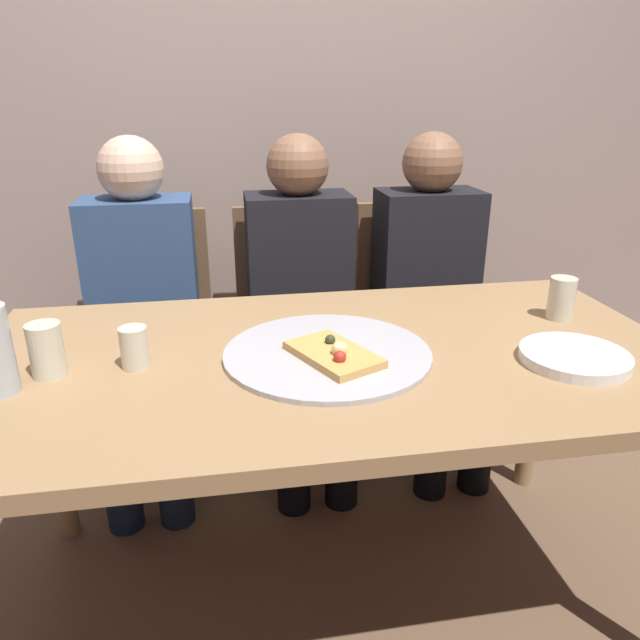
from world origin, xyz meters
The scene contains 15 objects.
ground_plane centered at (0.00, 0.00, 0.00)m, with size 8.00×8.00×0.00m, color brown.
back_wall centered at (0.00, 1.19, 1.30)m, with size 6.00×0.10×2.60m, color gray.
dining_table centered at (0.00, 0.00, 0.66)m, with size 1.65×0.87×0.73m.
pizza_tray centered at (-0.02, -0.02, 0.74)m, with size 0.48×0.48×0.01m, color #ADADB2.
pizza_slice_last centered at (-0.01, -0.06, 0.75)m, with size 0.21×0.25×0.05m.
tumbler_near centered at (-0.62, -0.02, 0.79)m, with size 0.07×0.07×0.12m, color beige.
tumbler_far centered at (0.64, 0.11, 0.79)m, with size 0.07×0.07×0.11m, color beige.
wine_glass centered at (-0.44, -0.01, 0.78)m, with size 0.06×0.06×0.09m, color beige.
plate_stack centered at (0.52, -0.15, 0.74)m, with size 0.24×0.24×0.02m, color white.
chair_left centered at (-0.51, 0.83, 0.51)m, with size 0.44×0.44×0.90m.
chair_middle centered at (0.03, 0.83, 0.51)m, with size 0.44×0.44×0.90m.
chair_right centered at (0.50, 0.83, 0.51)m, with size 0.44×0.44×0.90m.
guest_in_sweater centered at (-0.51, 0.68, 0.64)m, with size 0.36×0.56×1.17m.
guest_in_beanie centered at (0.03, 0.68, 0.64)m, with size 0.36×0.56×1.17m.
guest_by_wall centered at (0.50, 0.68, 0.64)m, with size 0.36×0.56×1.17m.
Camera 1 is at (-0.24, -1.24, 1.30)m, focal length 33.24 mm.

